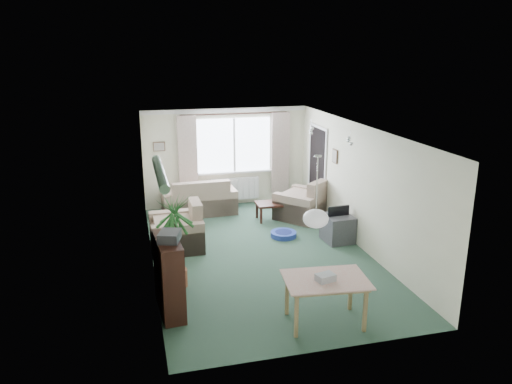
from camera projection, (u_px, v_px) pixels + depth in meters
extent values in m
plane|color=#2C4939|center=(260.00, 254.00, 9.51)|extent=(6.50, 6.50, 0.00)
cube|color=white|center=(234.00, 145.00, 12.14)|extent=(1.80, 0.03, 1.30)
cube|color=black|center=(234.00, 114.00, 11.85)|extent=(2.60, 0.03, 0.03)
cube|color=beige|center=(188.00, 158.00, 11.84)|extent=(0.45, 0.08, 2.00)
cube|color=beige|center=(280.00, 153.00, 12.39)|extent=(0.45, 0.08, 2.00)
cube|color=white|center=(235.00, 189.00, 12.41)|extent=(1.20, 0.10, 0.55)
cube|color=black|center=(317.00, 170.00, 11.75)|extent=(0.03, 0.95, 2.00)
sphere|color=white|center=(316.00, 219.00, 7.01)|extent=(0.36, 0.36, 0.36)
cylinder|color=#196626|center=(160.00, 173.00, 6.28)|extent=(1.60, 1.60, 0.12)
sphere|color=silver|center=(311.00, 128.00, 10.04)|extent=(0.20, 0.20, 0.20)
sphere|color=silver|center=(350.00, 138.00, 8.99)|extent=(0.20, 0.20, 0.20)
cube|color=brown|center=(159.00, 147.00, 11.70)|extent=(0.28, 0.03, 0.22)
cube|color=brown|center=(335.00, 156.00, 10.67)|extent=(0.03, 0.24, 0.30)
cube|color=#C5AA95|center=(199.00, 196.00, 11.77)|extent=(1.72, 0.95, 0.85)
cube|color=beige|center=(302.00, 199.00, 11.40)|extent=(1.42, 1.41, 0.92)
cube|color=beige|center=(176.00, 225.00, 9.69)|extent=(0.99, 1.04, 0.93)
cube|color=black|center=(276.00, 211.00, 11.38)|extent=(0.90, 0.51, 0.40)
cube|color=brown|center=(275.00, 199.00, 11.27)|extent=(0.12, 0.05, 0.16)
cube|color=black|center=(169.00, 276.00, 7.30)|extent=(0.39, 0.96, 1.15)
cube|color=#343439|center=(170.00, 236.00, 7.06)|extent=(0.37, 0.42, 0.14)
cylinder|color=#1E592E|center=(176.00, 241.00, 8.02)|extent=(0.71, 0.71, 1.60)
cube|color=tan|center=(325.00, 301.00, 7.07)|extent=(1.14, 0.82, 0.67)
cube|color=#ADADB8|center=(325.00, 278.00, 6.90)|extent=(0.28, 0.23, 0.12)
cube|color=#3B3A3F|center=(338.00, 228.00, 10.09)|extent=(0.58, 0.63, 0.54)
cylinder|color=#22379C|center=(283.00, 234.00, 10.36)|extent=(0.68, 0.68, 0.11)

